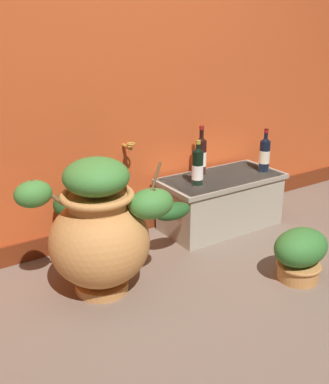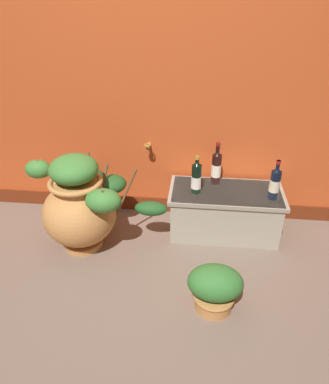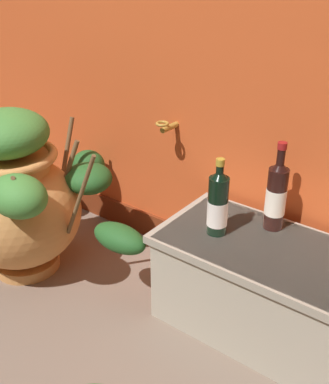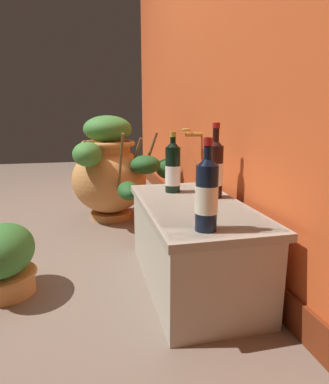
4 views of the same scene
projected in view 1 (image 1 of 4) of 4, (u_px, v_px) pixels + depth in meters
The scene contains 8 objects.
ground_plane at pixel (229, 317), 2.25m from camera, with size 7.00×7.00×0.00m, color #7A6656.
back_wall at pixel (108, 32), 2.74m from camera, with size 4.40×0.33×2.60m.
terracotta_urn at pixel (101, 228), 2.38m from camera, with size 1.01×0.76×0.73m.
stone_ledge at pixel (221, 200), 3.18m from camera, with size 0.85×0.42×0.37m.
wine_bottle_left at pixel (198, 166), 2.94m from camera, with size 0.07×0.07×0.29m.
wine_bottle_middle at pixel (265, 154), 3.19m from camera, with size 0.07×0.07×0.30m.
wine_bottle_right at pixel (201, 155), 3.13m from camera, with size 0.07×0.07×0.34m.
potted_shrub at pixel (300, 253), 2.53m from camera, with size 0.33×0.25×0.30m.
Camera 1 is at (-1.30, -1.42, 1.36)m, focal length 43.15 mm.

